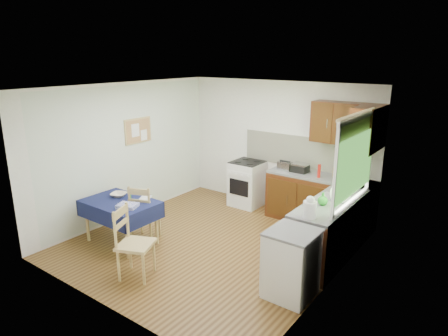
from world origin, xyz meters
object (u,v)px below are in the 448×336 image
Objects in this scene: chair_near at (132,241)px; kettle at (310,208)px; dining_table at (120,207)px; chair_far at (144,211)px; toaster at (285,166)px; dish_rack at (336,197)px; sandwich_press at (300,168)px.

chair_near is 3.33× the size of kettle.
dining_table is 1.18× the size of chair_near.
kettle is at bearing 169.24° from chair_far.
chair_near is at bearing -81.05° from toaster.
toaster is at bearing -35.13° from chair_near.
chair_far is 2.76m from kettle.
dish_rack is at bearing -13.19° from toaster.
dish_rack reaches higher than chair_near.
dining_table is 1.11m from chair_near.
sandwich_press is 0.92× the size of kettle.
chair_far is 3.04m from dish_rack.
dining_table is 1.24× the size of chair_far.
kettle is (1.32, -1.78, 0.05)m from toaster.
sandwich_press is at bearing 37.87° from toaster.
sandwich_press is at bearing 160.26° from dish_rack.
chair_near is 2.36× the size of dish_rack.
sandwich_press is at bearing 119.28° from kettle.
kettle reaches higher than chair_far.
sandwich_press reaches higher than chair_near.
toaster reaches higher than dining_table.
kettle is at bearing -33.15° from toaster.
dish_rack is 1.41× the size of kettle.
dining_table is 3.24m from sandwich_press.
kettle reaches higher than dish_rack.
chair_near is 3.01m from dish_rack.
toaster is at bearing -141.80° from chair_far.
chair_far is 3.43× the size of sandwich_press.
toaster is (1.58, 2.55, 0.38)m from dining_table.
toaster reaches higher than chair_far.
dining_table is 2.78× the size of dish_rack.
dish_rack is (1.05, -0.96, -0.06)m from sandwich_press.
chair_near reaches higher than dining_table.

